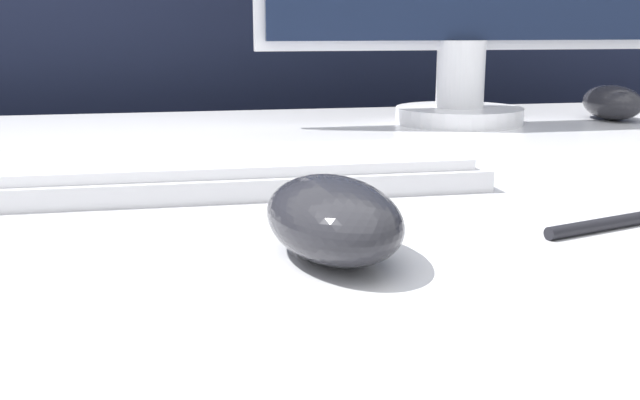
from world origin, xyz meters
The scene contains 5 objects.
partition_panel centered at (0.00, 0.67, 0.61)m, with size 5.00×0.03×1.21m.
computer_mouse_near centered at (-0.02, -0.19, 0.78)m, with size 0.08×0.12×0.04m.
keyboard centered at (-0.07, 0.01, 0.77)m, with size 0.40×0.13×0.02m.
computer_mouse_far centered at (0.47, 0.32, 0.78)m, with size 0.07×0.11×0.05m.
pen centered at (0.17, -0.16, 0.76)m, with size 0.13×0.05×0.01m.
Camera 1 is at (-0.10, -0.56, 0.88)m, focal length 42.00 mm.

